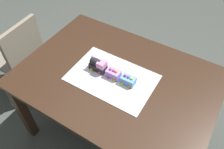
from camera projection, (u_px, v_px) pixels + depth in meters
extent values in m
plane|color=#474C44|center=(116.00, 127.00, 2.15)|extent=(8.00, 8.00, 0.00)
cube|color=#382316|center=(117.00, 78.00, 1.61)|extent=(1.40, 1.00, 0.03)
cube|color=#382316|center=(23.00, 111.00, 1.86)|extent=(0.07, 0.07, 0.71)
cube|color=#382316|center=(85.00, 50.00, 2.36)|extent=(0.07, 0.07, 0.71)
cube|color=#382316|center=(207.00, 103.00, 1.92)|extent=(0.07, 0.07, 0.71)
cube|color=gray|center=(16.00, 57.00, 2.17)|extent=(0.42, 0.42, 0.04)
cube|color=gray|center=(23.00, 45.00, 1.95)|extent=(0.06, 0.40, 0.40)
cube|color=gray|center=(22.00, 57.00, 2.50)|extent=(0.04, 0.04, 0.42)
cube|color=gray|center=(46.00, 68.00, 2.39)|extent=(0.04, 0.04, 0.42)
cube|color=gray|center=(24.00, 90.00, 2.19)|extent=(0.04, 0.04, 0.42)
cube|color=silver|center=(112.00, 77.00, 1.59)|extent=(0.60, 0.40, 0.00)
cube|color=#232328|center=(98.00, 67.00, 1.63)|extent=(0.12, 0.06, 0.05)
cylinder|color=#232328|center=(96.00, 62.00, 1.60)|extent=(0.08, 0.05, 0.05)
cube|color=pink|center=(102.00, 64.00, 1.58)|extent=(0.06, 0.06, 0.04)
cylinder|color=pink|center=(92.00, 57.00, 1.58)|extent=(0.02, 0.02, 0.03)
sphere|color=#F4EFCC|center=(90.00, 63.00, 1.64)|extent=(0.02, 0.02, 0.02)
cylinder|color=orange|center=(91.00, 70.00, 1.63)|extent=(0.02, 0.01, 0.02)
cylinder|color=#D84CB2|center=(99.00, 73.00, 1.60)|extent=(0.02, 0.01, 0.02)
cylinder|color=#4C59D8|center=(97.00, 64.00, 1.67)|extent=(0.02, 0.01, 0.02)
cylinder|color=orange|center=(105.00, 67.00, 1.64)|extent=(0.02, 0.01, 0.02)
cube|color=#AD84E0|center=(113.00, 74.00, 1.58)|extent=(0.10, 0.06, 0.06)
cylinder|color=#D84CB2|center=(107.00, 77.00, 1.58)|extent=(0.02, 0.01, 0.02)
cylinder|color=yellow|center=(114.00, 80.00, 1.56)|extent=(0.02, 0.01, 0.02)
cylinder|color=#4C59D8|center=(113.00, 71.00, 1.62)|extent=(0.02, 0.01, 0.02)
cylinder|color=#4C59D8|center=(119.00, 74.00, 1.60)|extent=(0.02, 0.01, 0.02)
sphere|color=#D84CB2|center=(110.00, 69.00, 1.56)|extent=(0.02, 0.02, 0.02)
sphere|color=orange|center=(117.00, 72.00, 1.54)|extent=(0.02, 0.02, 0.02)
sphere|color=#D84CB2|center=(113.00, 70.00, 1.55)|extent=(0.02, 0.02, 0.02)
cube|color=#669EEA|center=(128.00, 80.00, 1.54)|extent=(0.10, 0.06, 0.06)
cylinder|color=yellow|center=(122.00, 84.00, 1.54)|extent=(0.02, 0.01, 0.02)
cylinder|color=orange|center=(129.00, 87.00, 1.52)|extent=(0.02, 0.01, 0.02)
cylinder|color=#D84CB2|center=(127.00, 77.00, 1.58)|extent=(0.02, 0.01, 0.02)
cylinder|color=red|center=(134.00, 80.00, 1.56)|extent=(0.02, 0.01, 0.02)
sphere|color=#4C59D8|center=(128.00, 77.00, 1.51)|extent=(0.02, 0.02, 0.02)
sphere|color=red|center=(125.00, 76.00, 1.52)|extent=(0.02, 0.02, 0.02)
sphere|color=yellow|center=(132.00, 79.00, 1.50)|extent=(0.02, 0.02, 0.02)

